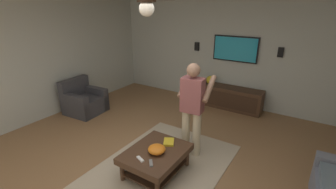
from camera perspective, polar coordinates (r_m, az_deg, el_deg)
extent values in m
plane|color=olive|center=(4.08, -3.67, -16.97)|extent=(7.94, 7.94, 0.00)
cube|color=#B2B7AD|center=(6.34, 14.58, 10.30)|extent=(0.10, 6.60, 2.85)
cube|color=#B2B7AD|center=(5.91, -30.58, 7.40)|extent=(6.82, 0.10, 2.85)
cube|color=tan|center=(4.11, -1.13, -16.52)|extent=(2.47, 1.82, 0.01)
cube|color=#38383D|center=(6.19, -19.06, -2.31)|extent=(0.86, 0.86, 0.40)
cube|color=#38383D|center=(6.28, -21.49, 1.72)|extent=(0.81, 0.24, 0.42)
cube|color=#38383D|center=(5.96, -21.35, -2.63)|extent=(0.22, 0.81, 0.56)
cube|color=#38383D|center=(6.36, -17.07, -0.68)|extent=(0.22, 0.81, 0.56)
cube|color=#422B1C|center=(3.78, -2.91, -13.87)|extent=(1.00, 0.80, 0.10)
cylinder|color=#422B1C|center=(4.05, 4.55, -14.75)|extent=(0.07, 0.07, 0.30)
cylinder|color=#422B1C|center=(4.33, -3.08, -12.11)|extent=(0.07, 0.07, 0.30)
cylinder|color=#422B1C|center=(3.49, -2.56, -21.50)|extent=(0.07, 0.07, 0.30)
cylinder|color=#422B1C|center=(3.81, -10.84, -17.67)|extent=(0.07, 0.07, 0.30)
cube|color=#382417|center=(3.93, -2.84, -16.89)|extent=(0.88, 0.68, 0.03)
cube|color=#422B1C|center=(6.29, 14.04, -0.64)|extent=(0.44, 1.70, 0.55)
cube|color=#352216|center=(6.09, 13.33, -1.29)|extent=(0.01, 1.56, 0.39)
cube|color=black|center=(6.20, 15.76, 10.42)|extent=(0.05, 1.11, 0.62)
cube|color=#1D96B9|center=(6.18, 15.68, 10.39)|extent=(0.01, 1.05, 0.56)
cylinder|color=#C6B793|center=(4.18, 6.80, -9.40)|extent=(0.14, 0.14, 0.82)
cylinder|color=#C6B793|center=(4.24, 4.26, -8.80)|extent=(0.14, 0.14, 0.82)
cube|color=#8C4C4C|center=(3.91, 5.87, -0.15)|extent=(0.25, 0.38, 0.58)
sphere|color=#997056|center=(3.78, 6.10, 5.82)|extent=(0.22, 0.22, 0.22)
cylinder|color=#997056|center=(3.97, 9.84, 1.36)|extent=(0.48, 0.13, 0.37)
cylinder|color=#997056|center=(4.12, 4.04, 2.32)|extent=(0.48, 0.13, 0.37)
cube|color=white|center=(4.25, 7.82, 1.33)|extent=(0.04, 0.05, 0.16)
ellipsoid|color=orange|center=(3.67, -2.72, -12.92)|extent=(0.27, 0.27, 0.12)
cube|color=white|center=(3.58, -6.63, -15.04)|extent=(0.09, 0.16, 0.02)
cube|color=black|center=(3.78, -2.69, -12.70)|extent=(0.11, 0.15, 0.02)
cube|color=slate|center=(3.49, -4.09, -16.00)|extent=(0.14, 0.13, 0.02)
cube|color=gold|center=(3.92, 0.18, -11.24)|extent=(0.27, 0.24, 0.04)
sphere|color=gold|center=(6.31, 10.08, 3.42)|extent=(0.22, 0.22, 0.22)
cube|color=black|center=(5.99, 25.27, 9.09)|extent=(0.06, 0.12, 0.22)
cube|color=black|center=(6.60, 6.92, 11.32)|extent=(0.06, 0.12, 0.22)
sphere|color=silver|center=(2.61, -5.12, 19.71)|extent=(0.16, 0.16, 0.16)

